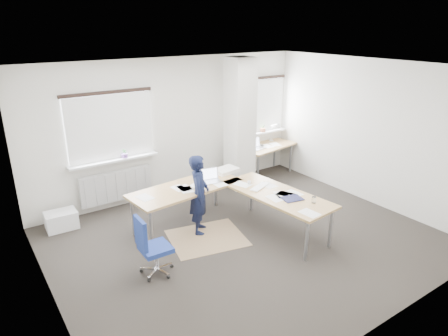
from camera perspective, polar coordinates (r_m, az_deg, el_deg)
ground at (r=6.78m, az=3.14°, el=-10.19°), size 6.00×6.00×0.00m
room_shell at (r=6.55m, az=2.28°, el=5.31°), size 6.04×5.04×2.82m
floor_mat at (r=6.83m, az=-2.45°, el=-9.93°), size 1.40×1.26×0.01m
white_crate at (r=7.60m, az=-22.21°, el=-6.92°), size 0.54×0.38×0.31m
desk_main at (r=6.86m, az=1.19°, el=-3.32°), size 2.66×2.63×0.96m
desk_side at (r=9.36m, az=6.19°, el=2.98°), size 1.50×0.93×1.22m
task_chair at (r=5.90m, az=-9.97°, el=-12.58°), size 0.50×0.50×0.93m
person at (r=6.74m, az=-3.55°, el=-3.79°), size 0.56×0.60×1.38m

